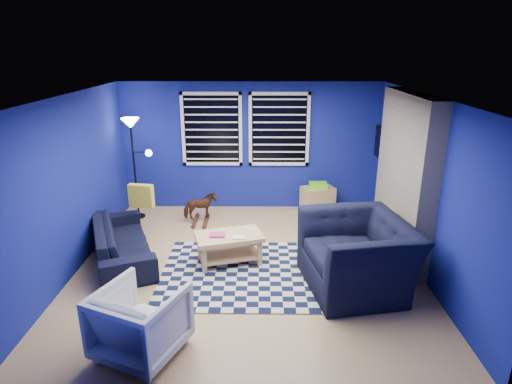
% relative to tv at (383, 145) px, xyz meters
% --- Properties ---
extents(floor, '(5.00, 5.00, 0.00)m').
position_rel_tv_xyz_m(floor, '(-2.45, -2.00, -1.40)').
color(floor, tan).
rests_on(floor, ground).
extents(ceiling, '(5.00, 5.00, 0.00)m').
position_rel_tv_xyz_m(ceiling, '(-2.45, -2.00, 1.10)').
color(ceiling, white).
rests_on(ceiling, wall_back).
extents(wall_back, '(5.00, 0.00, 5.00)m').
position_rel_tv_xyz_m(wall_back, '(-2.45, 0.50, -0.15)').
color(wall_back, navy).
rests_on(wall_back, floor).
extents(wall_left, '(0.00, 5.00, 5.00)m').
position_rel_tv_xyz_m(wall_left, '(-4.95, -2.00, -0.15)').
color(wall_left, navy).
rests_on(wall_left, floor).
extents(wall_right, '(0.00, 5.00, 5.00)m').
position_rel_tv_xyz_m(wall_right, '(0.05, -2.00, -0.15)').
color(wall_right, navy).
rests_on(wall_right, floor).
extents(fireplace, '(0.65, 2.00, 2.50)m').
position_rel_tv_xyz_m(fireplace, '(-0.09, -1.50, -0.20)').
color(fireplace, gray).
rests_on(fireplace, floor).
extents(window_left, '(1.17, 0.06, 1.42)m').
position_rel_tv_xyz_m(window_left, '(-3.20, 0.46, 0.20)').
color(window_left, black).
rests_on(window_left, wall_back).
extents(window_right, '(1.17, 0.06, 1.42)m').
position_rel_tv_xyz_m(window_right, '(-1.90, 0.46, 0.20)').
color(window_right, black).
rests_on(window_right, wall_back).
extents(tv, '(0.07, 1.00, 0.58)m').
position_rel_tv_xyz_m(tv, '(0.00, 0.00, 0.00)').
color(tv, black).
rests_on(tv, wall_right).
extents(rug, '(2.50, 2.00, 0.02)m').
position_rel_tv_xyz_m(rug, '(-2.43, -2.22, -1.39)').
color(rug, black).
rests_on(rug, floor).
extents(sofa, '(2.12, 1.48, 0.58)m').
position_rel_tv_xyz_m(sofa, '(-4.38, -1.76, -1.11)').
color(sofa, black).
rests_on(sofa, floor).
extents(armchair_big, '(1.68, 1.53, 0.96)m').
position_rel_tv_xyz_m(armchair_big, '(-0.95, -2.54, -0.92)').
color(armchair_big, black).
rests_on(armchair_big, floor).
extents(armchair_bent, '(1.09, 1.10, 0.77)m').
position_rel_tv_xyz_m(armchair_bent, '(-3.52, -3.91, -1.02)').
color(armchair_bent, gray).
rests_on(armchair_bent, floor).
extents(rocking_horse, '(0.49, 0.65, 0.50)m').
position_rel_tv_xyz_m(rocking_horse, '(-3.37, -0.35, -1.08)').
color(rocking_horse, '#492A17').
rests_on(rocking_horse, floor).
extents(coffee_table, '(1.10, 0.82, 0.49)m').
position_rel_tv_xyz_m(coffee_table, '(-2.73, -1.90, -1.06)').
color(coffee_table, tan).
rests_on(coffee_table, rug).
extents(cabinet, '(0.70, 0.58, 0.59)m').
position_rel_tv_xyz_m(cabinet, '(-1.12, 0.25, -1.14)').
color(cabinet, tan).
rests_on(cabinet, floor).
extents(floor_lamp, '(0.52, 0.32, 1.90)m').
position_rel_tv_xyz_m(floor_lamp, '(-4.57, -0.08, 0.16)').
color(floor_lamp, black).
rests_on(floor_lamp, floor).
extents(throw_pillow, '(0.43, 0.20, 0.39)m').
position_rel_tv_xyz_m(throw_pillow, '(-4.23, -1.04, -0.63)').
color(throw_pillow, gold).
rests_on(throw_pillow, sofa).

